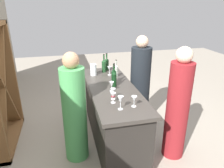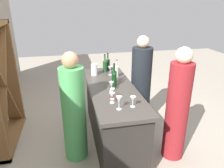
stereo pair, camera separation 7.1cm
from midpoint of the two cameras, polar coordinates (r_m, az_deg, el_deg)
The scene contains 17 objects.
ground_plane at distance 3.62m, azimuth -0.58°, elevation -14.19°, with size 12.00×12.00×0.00m, color #9E9384.
bar_counter at distance 3.38m, azimuth -0.61°, elevation -7.89°, with size 1.99×0.69×0.90m.
wine_bottle_leftmost_dark_green at distance 3.17m, azimuth -0.07°, elevation 1.53°, with size 0.08×0.08×0.33m.
wine_bottle_second_left_dark_green at distance 3.29m, azimuth -0.12°, elevation 2.25°, with size 0.08×0.08×0.32m.
wine_bottle_center_clear_pale at distance 3.59m, azimuth 0.53°, elevation 3.75°, with size 0.07×0.07×0.30m.
wine_bottle_second_right_olive_green at distance 3.83m, azimuth -2.73°, elevation 5.09°, with size 0.08×0.08×0.33m.
wine_bottle_rightmost_olive_green at distance 3.96m, azimuth -1.97°, elevation 5.58°, with size 0.08×0.08×0.32m.
wine_glass_near_left at distance 2.58m, azimuth 5.25°, elevation -4.11°, with size 0.07×0.07×0.14m.
wine_glass_near_center at distance 3.67m, azimuth -1.26°, elevation 4.17°, with size 0.07×0.07×0.15m.
wine_glass_near_right at distance 3.00m, azimuth -0.74°, elevation -0.18°, with size 0.06×0.06×0.14m.
wine_glass_far_left at distance 2.49m, azimuth 1.51°, elevation -4.35°, with size 0.07×0.07×0.17m.
wine_glass_far_center at distance 2.75m, azimuth -0.44°, elevation -2.08°, with size 0.07×0.07×0.15m.
wine_glass_far_right at distance 2.66m, azimuth -0.45°, elevation -3.28°, with size 0.07×0.07×0.14m.
water_pitcher at distance 3.68m, azimuth -5.62°, elevation 3.88°, with size 0.11×0.11×0.20m.
person_left_guest at distance 3.79m, azimuth 7.09°, elevation 0.07°, with size 0.36×0.36×1.59m.
person_center_guest at distance 3.01m, azimuth 16.71°, elevation -6.33°, with size 0.33×0.33×1.60m.
person_server_behind at distance 2.91m, azimuth -10.82°, elevation -7.51°, with size 0.42×0.42×1.55m.
Camera 1 is at (-2.86, 0.68, 2.12)m, focal length 33.70 mm.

